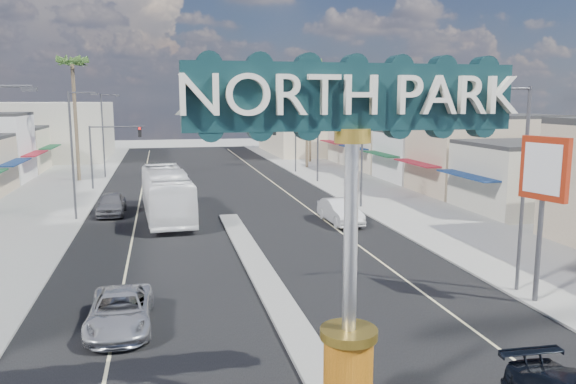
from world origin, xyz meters
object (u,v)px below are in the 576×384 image
palm_right_far (311,69)px  bank_pylon_sign (544,178)px  city_bus (166,194)px  streetlight_r_mid (360,144)px  car_parked_right (340,211)px  traffic_signal_right (301,141)px  palm_right_mid (307,81)px  streetlight_r_far (294,129)px  streetlight_l_mid (74,149)px  traffic_signal_left (111,144)px  gateway_sign (351,203)px  palm_left_far (72,68)px  suv_left (120,311)px  streetlight_l_far (104,131)px  car_parked_left (111,204)px  streetlight_r_near (521,179)px

palm_right_far → bank_pylon_sign: palm_right_far is taller
palm_right_far → city_bus: bearing=-120.9°
streetlight_r_mid → car_parked_right: size_ratio=1.78×
traffic_signal_right → palm_right_mid: (3.82, 12.01, 6.33)m
streetlight_r_far → palm_right_mid: size_ratio=0.74×
streetlight_l_mid → streetlight_r_far: (20.87, 22.00, 0.00)m
traffic_signal_left → palm_right_far: palm_right_far is taller
traffic_signal_right → streetlight_r_far: size_ratio=0.67×
gateway_sign → palm_right_far: (15.00, 60.02, 6.46)m
palm_left_far → palm_right_mid: 26.70m
traffic_signal_right → suv_left: (-15.45, -34.29, -3.59)m
streetlight_l_mid → palm_right_mid: size_ratio=0.74×
streetlight_r_far → bank_pylon_sign: bearing=-89.9°
streetlight_l_far → streetlight_r_far: size_ratio=1.00×
streetlight_r_far → car_parked_left: size_ratio=1.87×
streetlight_r_mid → car_parked_left: bearing=175.1°
bank_pylon_sign → streetlight_r_far: bearing=74.6°
streetlight_l_mid → palm_right_mid: palm_right_mid is taller
streetlight_r_mid → suv_left: size_ratio=1.82×
streetlight_r_mid → palm_left_far: palm_left_far is taller
streetlight_r_near → traffic_signal_left: bearing=120.0°
gateway_sign → bank_pylon_sign: bearing=32.2°
streetlight_r_mid → bank_pylon_sign: 21.40m
streetlight_r_near → streetlight_r_mid: size_ratio=1.00×
bank_pylon_sign → streetlight_l_far: bearing=100.3°
car_parked_right → streetlight_r_near: bearing=-80.7°
streetlight_l_far → car_parked_right: bearing=-56.6°
streetlight_r_near → palm_right_far: (4.57, 52.00, 7.32)m
gateway_sign → car_parked_left: gateway_sign is taller
traffic_signal_left → streetlight_r_mid: 24.11m
city_bus → suv_left: bearing=-99.3°
gateway_sign → streetlight_l_mid: size_ratio=1.02×
bank_pylon_sign → traffic_signal_right: bearing=76.7°
city_bus → streetlight_r_near: bearing=-56.8°
palm_right_far → streetlight_l_mid: bearing=-128.5°
streetlight_r_mid → car_parked_left: (-18.74, 1.60, -4.25)m
streetlight_l_far → palm_right_mid: 24.41m
gateway_sign → palm_right_mid: bearing=76.5°
streetlight_l_mid → car_parked_right: size_ratio=1.78×
traffic_signal_right → streetlight_r_near: (1.25, -33.99, 0.79)m
palm_right_mid → city_bus: (-17.33, -26.34, -8.86)m
traffic_signal_right → streetlight_l_mid: size_ratio=0.67×
gateway_sign → suv_left: gateway_sign is taller
traffic_signal_right → streetlight_r_near: size_ratio=0.67×
traffic_signal_left → streetlight_r_far: size_ratio=0.67×
suv_left → bank_pylon_sign: 17.42m
traffic_signal_right → car_parked_right: traffic_signal_right is taller
gateway_sign → traffic_signal_left: (-9.18, 42.02, -1.65)m
traffic_signal_left → palm_right_mid: palm_right_mid is taller
suv_left → car_parked_right: size_ratio=0.98×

